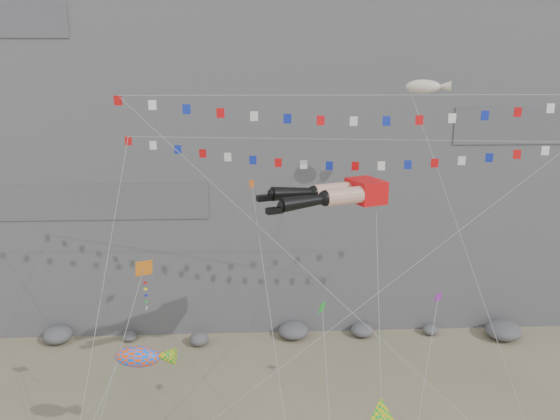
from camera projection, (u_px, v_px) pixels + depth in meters
name	position (u px, v px, depth m)	size (l,w,h in m)	color
cliff	(285.00, 43.00, 55.28)	(80.00, 28.00, 50.00)	slate
talus_boulders	(293.00, 331.00, 47.02)	(60.00, 3.00, 1.20)	#5E5E63
legs_kite	(335.00, 194.00, 30.92)	(7.57, 13.84, 19.99)	red
flag_banner_upper	(343.00, 140.00, 33.70)	(29.01, 13.03, 26.26)	red
flag_banner_lower	(371.00, 96.00, 30.98)	(28.61, 8.79, 24.63)	red
harlequin_kite	(144.00, 269.00, 28.58)	(4.72, 5.31, 13.69)	red
fish_windsock	(138.00, 357.00, 28.30)	(6.40, 5.25, 10.23)	#FD490C
blimp_windsock	(423.00, 88.00, 36.61)	(6.29, 14.83, 25.73)	beige
small_kite_a	(253.00, 193.00, 32.86)	(2.97, 13.88, 20.72)	#D65512
small_kite_b	(438.00, 300.00, 31.92)	(5.03, 9.72, 13.84)	purple
small_kite_c	(322.00, 310.00, 28.22)	(1.22, 6.89, 12.23)	green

